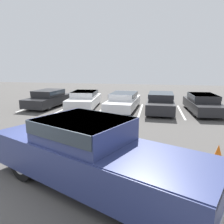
{
  "coord_description": "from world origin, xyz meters",
  "views": [
    {
      "loc": [
        2.51,
        -5.1,
        3.09
      ],
      "look_at": [
        0.67,
        4.31,
        1.0
      ],
      "focal_mm": 35.0,
      "sensor_mm": 36.0,
      "label": 1
    }
  ],
  "objects_px": {
    "pickup_truck": "(94,154)",
    "parked_sedan_b": "(84,99)",
    "parked_sedan_d": "(161,102)",
    "traffic_cone": "(218,154)",
    "parked_sedan_c": "(123,101)",
    "parked_sedan_e": "(203,103)",
    "wheel_stop_curb": "(128,102)",
    "parked_sedan_a": "(48,98)"
  },
  "relations": [
    {
      "from": "parked_sedan_a",
      "to": "parked_sedan_c",
      "type": "height_order",
      "value": "parked_sedan_a"
    },
    {
      "from": "wheel_stop_curb",
      "to": "parked_sedan_c",
      "type": "bearing_deg",
      "value": -90.32
    },
    {
      "from": "pickup_truck",
      "to": "parked_sedan_b",
      "type": "xyz_separation_m",
      "value": [
        -3.58,
        10.14,
        -0.25
      ]
    },
    {
      "from": "parked_sedan_a",
      "to": "wheel_stop_curb",
      "type": "distance_m",
      "value": 6.32
    },
    {
      "from": "parked_sedan_b",
      "to": "parked_sedan_e",
      "type": "relative_size",
      "value": 0.96
    },
    {
      "from": "parked_sedan_c",
      "to": "wheel_stop_curb",
      "type": "relative_size",
      "value": 2.58
    },
    {
      "from": "parked_sedan_a",
      "to": "parked_sedan_d",
      "type": "distance_m",
      "value": 8.16
    },
    {
      "from": "pickup_truck",
      "to": "traffic_cone",
      "type": "relative_size",
      "value": 10.73
    },
    {
      "from": "parked_sedan_c",
      "to": "parked_sedan_d",
      "type": "bearing_deg",
      "value": 88.24
    },
    {
      "from": "parked_sedan_a",
      "to": "wheel_stop_curb",
      "type": "xyz_separation_m",
      "value": [
        5.64,
        2.79,
        -0.6
      ]
    },
    {
      "from": "parked_sedan_c",
      "to": "wheel_stop_curb",
      "type": "distance_m",
      "value": 2.77
    },
    {
      "from": "parked_sedan_a",
      "to": "parked_sedan_e",
      "type": "xyz_separation_m",
      "value": [
        10.85,
        0.04,
        -0.02
      ]
    },
    {
      "from": "parked_sedan_d",
      "to": "parked_sedan_a",
      "type": "bearing_deg",
      "value": -89.47
    },
    {
      "from": "parked_sedan_a",
      "to": "parked_sedan_c",
      "type": "relative_size",
      "value": 0.91
    },
    {
      "from": "parked_sedan_c",
      "to": "pickup_truck",
      "type": "bearing_deg",
      "value": 6.98
    },
    {
      "from": "parked_sedan_d",
      "to": "parked_sedan_e",
      "type": "relative_size",
      "value": 0.97
    },
    {
      "from": "wheel_stop_curb",
      "to": "parked_sedan_e",
      "type": "bearing_deg",
      "value": -27.78
    },
    {
      "from": "parked_sedan_c",
      "to": "parked_sedan_e",
      "type": "height_order",
      "value": "parked_sedan_e"
    },
    {
      "from": "parked_sedan_d",
      "to": "wheel_stop_curb",
      "type": "xyz_separation_m",
      "value": [
        -2.52,
        2.93,
        -0.59
      ]
    },
    {
      "from": "pickup_truck",
      "to": "parked_sedan_e",
      "type": "distance_m",
      "value": 10.96
    },
    {
      "from": "parked_sedan_a",
      "to": "parked_sedan_b",
      "type": "xyz_separation_m",
      "value": [
        2.73,
        0.22,
        -0.03
      ]
    },
    {
      "from": "parked_sedan_a",
      "to": "pickup_truck",
      "type": "bearing_deg",
      "value": 37.37
    },
    {
      "from": "parked_sedan_a",
      "to": "parked_sedan_d",
      "type": "xyz_separation_m",
      "value": [
        8.16,
        -0.14,
        -0.0
      ]
    },
    {
      "from": "parked_sedan_d",
      "to": "parked_sedan_c",
      "type": "bearing_deg",
      "value": -93.33
    },
    {
      "from": "parked_sedan_b",
      "to": "traffic_cone",
      "type": "distance_m",
      "value": 10.66
    },
    {
      "from": "parked_sedan_a",
      "to": "traffic_cone",
      "type": "relative_size",
      "value": 7.45
    },
    {
      "from": "parked_sedan_b",
      "to": "parked_sedan_d",
      "type": "bearing_deg",
      "value": 80.98
    },
    {
      "from": "pickup_truck",
      "to": "parked_sedan_b",
      "type": "bearing_deg",
      "value": 133.87
    },
    {
      "from": "parked_sedan_b",
      "to": "parked_sedan_c",
      "type": "height_order",
      "value": "parked_sedan_b"
    },
    {
      "from": "pickup_truck",
      "to": "parked_sedan_a",
      "type": "height_order",
      "value": "pickup_truck"
    },
    {
      "from": "parked_sedan_d",
      "to": "parked_sedan_b",
      "type": "bearing_deg",
      "value": -92.24
    },
    {
      "from": "parked_sedan_e",
      "to": "traffic_cone",
      "type": "xyz_separation_m",
      "value": [
        -1.02,
        -7.77,
        -0.38
      ]
    },
    {
      "from": "parked_sedan_a",
      "to": "wheel_stop_curb",
      "type": "height_order",
      "value": "parked_sedan_a"
    },
    {
      "from": "parked_sedan_e",
      "to": "wheel_stop_curb",
      "type": "xyz_separation_m",
      "value": [
        -5.21,
        2.75,
        -0.58
      ]
    },
    {
      "from": "parked_sedan_d",
      "to": "wheel_stop_curb",
      "type": "distance_m",
      "value": 3.91
    },
    {
      "from": "parked_sedan_d",
      "to": "traffic_cone",
      "type": "relative_size",
      "value": 7.63
    },
    {
      "from": "parked_sedan_c",
      "to": "parked_sedan_e",
      "type": "distance_m",
      "value": 5.23
    },
    {
      "from": "parked_sedan_d",
      "to": "traffic_cone",
      "type": "height_order",
      "value": "parked_sedan_d"
    },
    {
      "from": "pickup_truck",
      "to": "parked_sedan_b",
      "type": "relative_size",
      "value": 1.42
    },
    {
      "from": "pickup_truck",
      "to": "parked_sedan_e",
      "type": "bearing_deg",
      "value": 89.92
    },
    {
      "from": "parked_sedan_e",
      "to": "traffic_cone",
      "type": "bearing_deg",
      "value": -11.17
    },
    {
      "from": "pickup_truck",
      "to": "wheel_stop_curb",
      "type": "xyz_separation_m",
      "value": [
        -0.66,
        12.71,
        -0.82
      ]
    }
  ]
}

